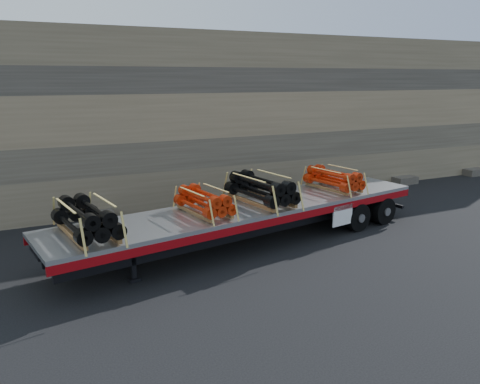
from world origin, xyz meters
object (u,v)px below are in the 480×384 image
object	(u,v)px
trailer	(249,225)
bundle_rear	(334,179)
bundle_midrear	(261,190)
bundle_front	(87,220)
bundle_midfront	(204,202)

from	to	relation	value
trailer	bundle_rear	size ratio (longest dim) A/B	6.21
trailer	bundle_midrear	distance (m)	1.17
bundle_front	bundle_midrear	xyz separation A→B (m)	(5.47, 0.97, 0.01)
bundle_front	bundle_rear	distance (m)	8.83
trailer	bundle_midfront	world-z (taller)	bundle_midfront
trailer	bundle_rear	bearing A→B (deg)	-0.00
trailer	bundle_midfront	size ratio (longest dim) A/B	6.45
bundle_midfront	bundle_midrear	distance (m)	2.11
trailer	bundle_rear	distance (m)	3.87
bundle_midfront	bundle_front	bearing A→B (deg)	-180.00
bundle_front	bundle_rear	world-z (taller)	bundle_front
bundle_midrear	bundle_rear	world-z (taller)	bundle_midrear
bundle_midrear	bundle_rear	distance (m)	3.27
trailer	bundle_front	distance (m)	5.21
bundle_front	bundle_midfront	distance (m)	3.45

